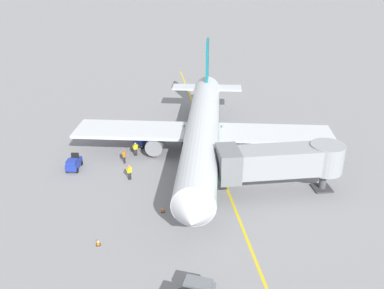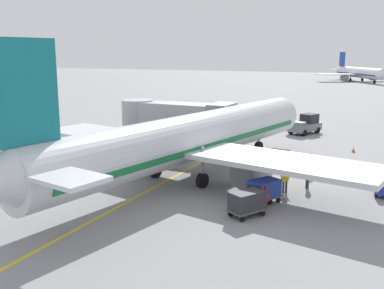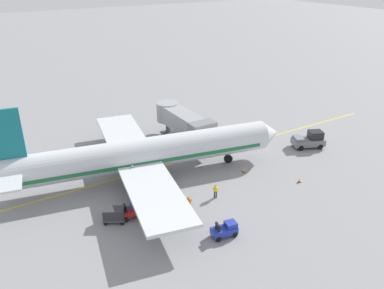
% 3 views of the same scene
% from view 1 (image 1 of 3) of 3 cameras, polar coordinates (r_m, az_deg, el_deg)
% --- Properties ---
extents(ground_plane, '(400.00, 400.00, 0.00)m').
position_cam_1_polar(ground_plane, '(47.97, 3.23, -2.05)').
color(ground_plane, gray).
extents(gate_lead_in_line, '(0.24, 80.00, 0.01)m').
position_cam_1_polar(gate_lead_in_line, '(47.97, 3.23, -2.04)').
color(gate_lead_in_line, gold).
rests_on(gate_lead_in_line, ground).
extents(parked_airliner, '(30.44, 37.16, 10.63)m').
position_cam_1_polar(parked_airliner, '(47.69, 1.45, 2.03)').
color(parked_airliner, silver).
rests_on(parked_airliner, ground).
extents(jet_bridge, '(12.42, 3.50, 4.98)m').
position_cam_1_polar(jet_bridge, '(40.78, 12.05, -2.23)').
color(jet_bridge, '#93999E').
rests_on(jet_bridge, ground).
extents(baggage_tug_lead, '(1.39, 2.56, 1.62)m').
position_cam_1_polar(baggage_tug_lead, '(52.22, -6.79, 0.99)').
color(baggage_tug_lead, '#B21E1E').
rests_on(baggage_tug_lead, ground).
extents(baggage_tug_trailing, '(1.62, 2.65, 1.62)m').
position_cam_1_polar(baggage_tug_trailing, '(47.23, -15.95, -2.52)').
color(baggage_tug_trailing, '#1E339E').
rests_on(baggage_tug_trailing, ground).
extents(baggage_cart_front, '(2.22, 2.86, 1.58)m').
position_cam_1_polar(baggage_cart_front, '(51.33, -6.96, 0.83)').
color(baggage_cart_front, '#4C4C51').
rests_on(baggage_cart_front, ground).
extents(baggage_cart_second_in_train, '(2.22, 2.86, 1.58)m').
position_cam_1_polar(baggage_cart_second_in_train, '(53.99, -6.76, 2.07)').
color(baggage_cart_second_in_train, '#4C4C51').
rests_on(baggage_cart_second_in_train, ground).
extents(ground_crew_wing_walker, '(0.33, 0.72, 1.69)m').
position_cam_1_polar(ground_crew_wing_walker, '(47.22, -9.29, -1.52)').
color(ground_crew_wing_walker, '#232328').
rests_on(ground_crew_wing_walker, ground).
extents(ground_crew_loader, '(0.71, 0.35, 1.69)m').
position_cam_1_polar(ground_crew_loader, '(48.78, -7.78, -0.53)').
color(ground_crew_loader, '#232328').
rests_on(ground_crew_loader, ground).
extents(ground_crew_marshaller, '(0.65, 0.48, 1.69)m').
position_cam_1_polar(ground_crew_marshaller, '(43.75, -8.60, -3.70)').
color(ground_crew_marshaller, '#232328').
rests_on(ground_crew_marshaller, ground).
extents(safety_cone_nose_left, '(0.36, 0.36, 0.59)m').
position_cam_1_polar(safety_cone_nose_left, '(35.39, -12.80, -12.94)').
color(safety_cone_nose_left, black).
rests_on(safety_cone_nose_left, ground).
extents(safety_cone_nose_right, '(0.36, 0.36, 0.59)m').
position_cam_1_polar(safety_cone_nose_right, '(38.53, -4.01, -8.86)').
color(safety_cone_nose_right, black).
rests_on(safety_cone_nose_right, ground).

